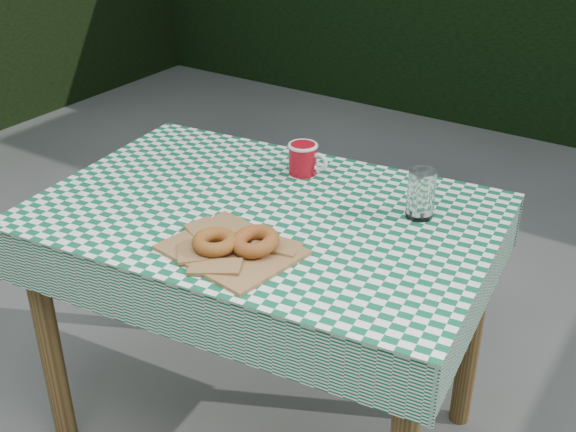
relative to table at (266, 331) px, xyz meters
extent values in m
cube|color=#4F371B|center=(0.00, 0.00, 0.00)|extent=(1.19, 0.86, 0.75)
cube|color=#0D5737|center=(0.00, 0.00, 0.38)|extent=(1.21, 0.88, 0.01)
cube|color=#986942|center=(0.06, -0.21, 0.39)|extent=(0.32, 0.27, 0.02)
torus|color=brown|center=(0.03, -0.24, 0.41)|extent=(0.14, 0.14, 0.03)
torus|color=#A15721|center=(0.11, -0.19, 0.41)|extent=(0.15, 0.15, 0.03)
cylinder|color=white|center=(0.34, 0.18, 0.44)|extent=(0.08, 0.08, 0.12)
camera|label=1|loc=(0.92, -1.30, 1.22)|focal=44.82mm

